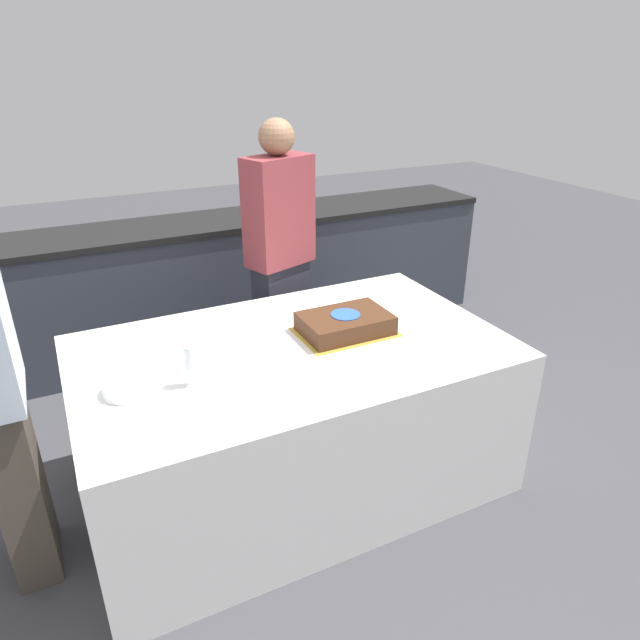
{
  "coord_description": "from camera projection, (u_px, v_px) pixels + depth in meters",
  "views": [
    {
      "loc": [
        -0.9,
        -2.11,
        1.95
      ],
      "look_at": [
        0.14,
        0.0,
        0.85
      ],
      "focal_mm": 32.0,
      "sensor_mm": 36.0,
      "label": 1
    }
  ],
  "objects": [
    {
      "name": "person_cutting_cake",
      "position": [
        280.0,
        262.0,
        3.31
      ],
      "size": [
        0.42,
        0.31,
        1.65
      ],
      "rotation": [
        0.0,
        0.0,
        -2.81
      ],
      "color": "#282833",
      "rests_on": "ground_plane"
    },
    {
      "name": "dining_table",
      "position": [
        294.0,
        415.0,
        2.75
      ],
      "size": [
        1.93,
        1.16,
        0.75
      ],
      "color": "silver",
      "rests_on": "ground_plane"
    },
    {
      "name": "side_plate_right_edge",
      "position": [
        430.0,
        325.0,
        2.78
      ],
      "size": [
        0.19,
        0.19,
        0.0
      ],
      "color": "white",
      "rests_on": "dining_table"
    },
    {
      "name": "plate_stack",
      "position": [
        129.0,
        387.0,
        2.22
      ],
      "size": [
        0.2,
        0.2,
        0.04
      ],
      "color": "white",
      "rests_on": "dining_table"
    },
    {
      "name": "back_counter",
      "position": [
        199.0,
        285.0,
        4.05
      ],
      "size": [
        4.4,
        0.58,
        0.92
      ],
      "color": "#333842",
      "rests_on": "ground_plane"
    },
    {
      "name": "ground_plane",
      "position": [
        295.0,
        476.0,
        2.9
      ],
      "size": [
        14.0,
        14.0,
        0.0
      ],
      "primitive_type": "plane",
      "color": "#424247"
    },
    {
      "name": "wine_glass",
      "position": [
        190.0,
        360.0,
        2.23
      ],
      "size": [
        0.06,
        0.06,
        0.18
      ],
      "color": "white",
      "rests_on": "dining_table"
    },
    {
      "name": "cake",
      "position": [
        345.0,
        324.0,
        2.69
      ],
      "size": [
        0.45,
        0.32,
        0.1
      ],
      "color": "gold",
      "rests_on": "dining_table"
    },
    {
      "name": "side_plate_near_cake",
      "position": [
        326.0,
        306.0,
        2.98
      ],
      "size": [
        0.19,
        0.19,
        0.0
      ],
      "color": "white",
      "rests_on": "dining_table"
    }
  ]
}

